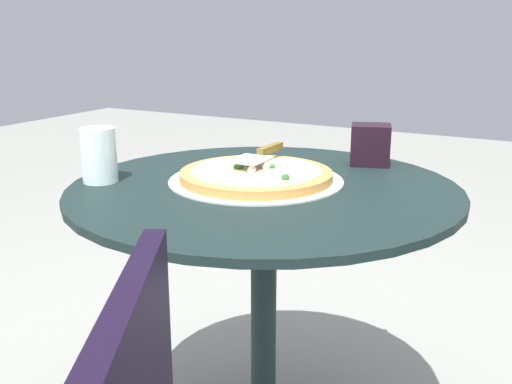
{
  "coord_description": "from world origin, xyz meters",
  "views": [
    {
      "loc": [
        1.18,
        0.61,
        1.1
      ],
      "look_at": [
        -0.02,
        -0.03,
        0.71
      ],
      "focal_mm": 41.73,
      "sensor_mm": 36.0,
      "label": 1
    }
  ],
  "objects_px": {
    "drinking_cup": "(99,155)",
    "patio_table": "(264,269)",
    "pizza_server": "(261,154)",
    "napkin_dispenser": "(370,145)",
    "pizza_on_tray": "(256,176)"
  },
  "relations": [
    {
      "from": "patio_table",
      "to": "pizza_on_tray",
      "type": "xyz_separation_m",
      "value": [
        -0.02,
        -0.03,
        0.22
      ]
    },
    {
      "from": "pizza_on_tray",
      "to": "napkin_dispenser",
      "type": "height_order",
      "value": "napkin_dispenser"
    },
    {
      "from": "patio_table",
      "to": "pizza_on_tray",
      "type": "distance_m",
      "value": 0.23
    },
    {
      "from": "pizza_server",
      "to": "drinking_cup",
      "type": "height_order",
      "value": "drinking_cup"
    },
    {
      "from": "pizza_server",
      "to": "napkin_dispenser",
      "type": "relative_size",
      "value": 1.97
    },
    {
      "from": "patio_table",
      "to": "drinking_cup",
      "type": "height_order",
      "value": "drinking_cup"
    },
    {
      "from": "pizza_on_tray",
      "to": "drinking_cup",
      "type": "distance_m",
      "value": 0.37
    },
    {
      "from": "drinking_cup",
      "to": "patio_table",
      "type": "bearing_deg",
      "value": 113.47
    },
    {
      "from": "drinking_cup",
      "to": "napkin_dispenser",
      "type": "bearing_deg",
      "value": 133.32
    },
    {
      "from": "pizza_server",
      "to": "napkin_dispenser",
      "type": "height_order",
      "value": "napkin_dispenser"
    },
    {
      "from": "pizza_on_tray",
      "to": "drinking_cup",
      "type": "height_order",
      "value": "drinking_cup"
    },
    {
      "from": "patio_table",
      "to": "napkin_dispenser",
      "type": "relative_size",
      "value": 8.46
    },
    {
      "from": "drinking_cup",
      "to": "napkin_dispenser",
      "type": "distance_m",
      "value": 0.69
    },
    {
      "from": "patio_table",
      "to": "pizza_server",
      "type": "height_order",
      "value": "pizza_server"
    },
    {
      "from": "drinking_cup",
      "to": "pizza_server",
      "type": "bearing_deg",
      "value": 129.69
    }
  ]
}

